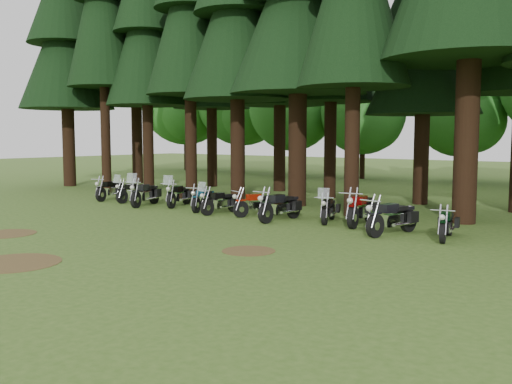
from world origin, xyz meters
The scene contains 27 objects.
ground centered at (0.00, 0.00, 0.00)m, with size 120.00×120.00×0.00m, color #36561B.
pine_front_0 centered at (-16.20, 9.28, 9.68)m, with size 5.49×5.49×16.17m.
pine_front_2 centered at (-9.78, 9.82, 9.71)m, with size 4.32×4.32×16.22m.
pine_back_0 centered at (-14.68, 13.25, 10.31)m, with size 5.00×5.00×17.21m.
pine_back_1 centered at (-9.26, 14.35, 9.71)m, with size 4.52×4.52×16.22m.
pine_back_2 centered at (-4.38, 14.40, 9.76)m, with size 4.85×4.85×16.30m.
pine_back_4 centered at (4.04, 13.25, 8.25)m, with size 4.94×4.94×13.78m.
decid_0 centered at (-22.10, 25.26, 5.90)m, with size 8.00×7.78×10.00m.
decid_1 centered at (-15.99, 25.76, 5.83)m, with size 7.91×7.69×9.88m.
decid_2 centered at (-10.43, 24.78, 4.95)m, with size 6.72×6.53×8.40m.
decid_3 centered at (-4.71, 25.13, 4.51)m, with size 6.12×5.95×7.65m.
decid_4 centered at (1.58, 26.32, 4.37)m, with size 5.93×5.76×7.41m.
dirt_patch_0 centered at (-3.00, -2.00, 0.01)m, with size 1.80×1.80×0.01m, color #4C3D1E.
dirt_patch_1 centered at (4.50, 0.50, 0.01)m, with size 1.40×1.40×0.01m, color #4C3D1E.
dirt_patch_2 centered at (1.00, -4.00, 0.01)m, with size 2.20×2.20×0.01m, color #4C3D1E.
motorcycle_0 centered at (-8.04, 5.93, 0.45)m, with size 0.74×2.11×0.88m.
motorcycle_1 centered at (-6.51, 5.99, 0.44)m, with size 0.43×2.07×1.30m.
motorcycle_2 centered at (-5.00, 5.35, 0.49)m, with size 1.09×2.29×1.48m.
motorcycle_3 centered at (-3.74, 6.13, 0.47)m, with size 1.02×2.16×1.39m.
motorcycle_4 centered at (-1.95, 5.74, 0.43)m, with size 0.81×2.01×0.85m.
motorcycle_5 centered at (-0.80, 5.45, 0.43)m, with size 0.46×2.06×1.29m.
motorcycle_6 centered at (0.70, 5.82, 0.43)m, with size 0.80×1.98×0.84m.
motorcycle_7 centered at (2.08, 5.35, 0.48)m, with size 0.35×2.31×0.94m.
motorcycle_8 centered at (3.60, 6.08, 0.43)m, with size 0.94×1.99×1.28m.
motorcycle_9 centered at (4.81, 6.20, 0.51)m, with size 0.53×2.45×1.00m.
motorcycle_10 centered at (6.41, 5.10, 0.49)m, with size 0.65×2.31×0.95m.
motorcycle_11 centered at (7.98, 5.31, 0.41)m, with size 0.54×1.98×0.81m.
Camera 1 is at (13.56, -10.92, 2.97)m, focal length 40.00 mm.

